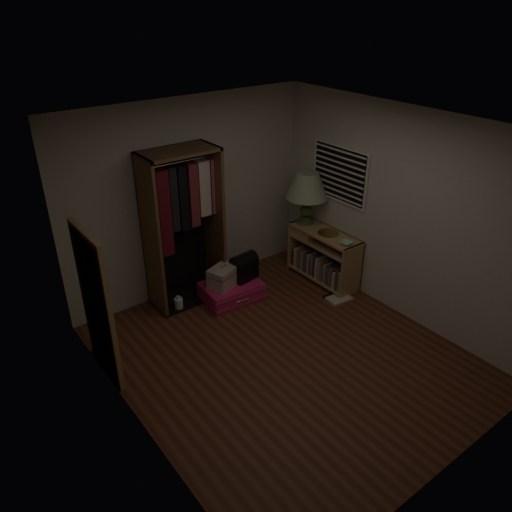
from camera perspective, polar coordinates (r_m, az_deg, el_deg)
name	(u,v)px	position (r m, az deg, el deg)	size (l,w,h in m)	color
ground	(285,356)	(5.82, 3.36, -11.37)	(4.00, 4.00, 0.00)	#502717
room_walls	(292,235)	(5.08, 4.17, 2.40)	(3.52, 4.02, 2.60)	beige
console_bookshelf	(321,254)	(7.13, 7.46, 0.21)	(0.42, 1.12, 0.75)	#A98352
open_wardrobe	(182,214)	(6.33, -8.42, 4.73)	(0.99, 0.50, 2.05)	brown
floor_mirror	(97,306)	(5.37, -17.71, -5.43)	(0.06, 0.80, 1.70)	#A07B4D
pink_suitcase	(231,291)	(6.73, -2.82, -4.01)	(0.82, 0.62, 0.24)	#D51A5E
train_case	(223,277)	(6.56, -3.75, -2.35)	(0.47, 0.39, 0.29)	tan
black_bag	(244,266)	(6.68, -1.39, -1.16)	(0.37, 0.27, 0.38)	black
table_lamp	(307,186)	(7.00, 5.88, 7.91)	(0.72, 0.72, 0.75)	#3E4D25
brass_tray	(328,233)	(6.90, 8.26, 2.62)	(0.36, 0.36, 0.02)	#A3893E
ceramic_bowl	(346,243)	(6.64, 10.23, 1.47)	(0.16, 0.16, 0.04)	#A9CBAF
white_jug	(179,303)	(6.61, -8.84, -5.38)	(0.12, 0.12, 0.20)	white
floor_book	(337,297)	(6.88, 9.29, -4.68)	(0.35, 0.29, 0.03)	beige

